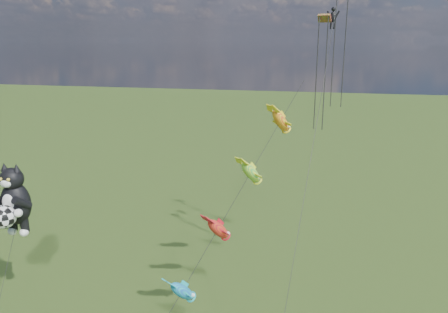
# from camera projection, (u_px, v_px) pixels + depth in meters

# --- Properties ---
(cat_kite_rig) EXTENTS (2.38, 4.13, 10.70)m
(cat_kite_rig) POSITION_uv_depth(u_px,v_px,m) (12.00, 202.00, 29.70)
(cat_kite_rig) COLOR brown
(cat_kite_rig) RESTS_ON ground
(fish_windsock_rig) EXTENTS (8.53, 13.62, 16.01)m
(fish_windsock_rig) POSITION_uv_depth(u_px,v_px,m) (234.00, 201.00, 27.18)
(fish_windsock_rig) COLOR brown
(fish_windsock_rig) RESTS_ON ground
(parafoil_rig) EXTENTS (3.70, 17.42, 25.17)m
(parafoil_rig) POSITION_uv_depth(u_px,v_px,m) (332.00, 32.00, 30.90)
(parafoil_rig) COLOR brown
(parafoil_rig) RESTS_ON ground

